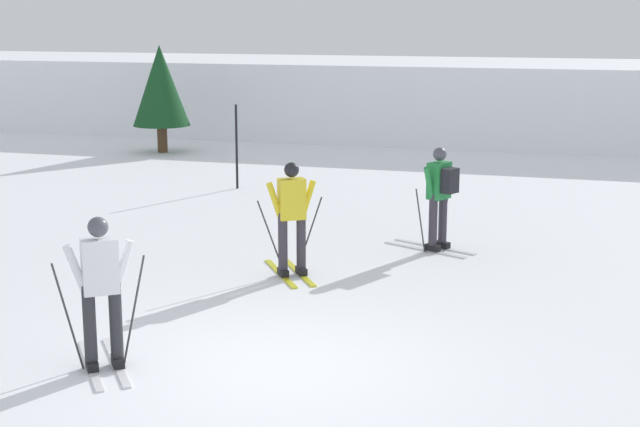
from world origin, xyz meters
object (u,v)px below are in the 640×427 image
object	(u,v)px
skier_green	(440,194)
conifer_far_right	(160,86)
skier_yellow	(292,216)
skier_white	(101,289)
trail_marker_pole	(237,147)

from	to	relation	value
skier_green	conifer_far_right	bearing A→B (deg)	136.15
skier_yellow	conifer_far_right	world-z (taller)	conifer_far_right
skier_yellow	skier_green	bearing A→B (deg)	48.94
skier_yellow	skier_green	world-z (taller)	same
skier_white	skier_yellow	distance (m)	4.18
skier_white	skier_green	xyz separation A→B (m)	(2.68, 6.21, 0.04)
skier_green	conifer_far_right	world-z (taller)	conifer_far_right
skier_white	trail_marker_pole	distance (m)	10.79
trail_marker_pole	conifer_far_right	xyz separation A→B (m)	(-4.02, 4.58, 0.92)
trail_marker_pole	conifer_far_right	bearing A→B (deg)	131.30
trail_marker_pole	skier_yellow	bearing A→B (deg)	-62.30
skier_white	skier_yellow	size ratio (longest dim) A/B	1.00
skier_white	trail_marker_pole	world-z (taller)	trail_marker_pole
skier_white	skier_green	distance (m)	6.76
skier_yellow	conifer_far_right	size ratio (longest dim) A/B	0.57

